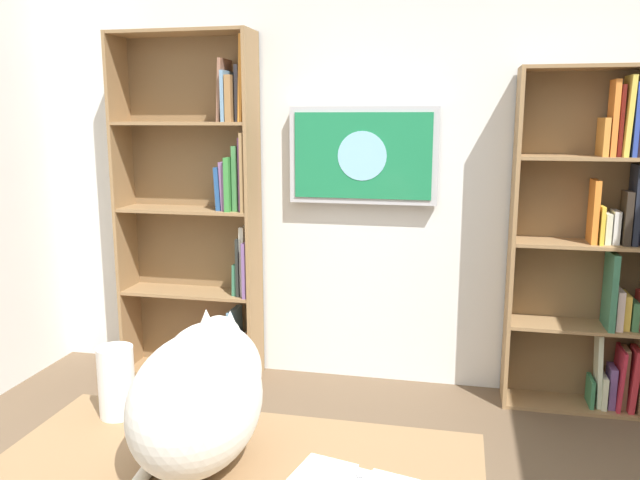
% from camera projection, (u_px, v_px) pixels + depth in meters
% --- Properties ---
extents(wall_back, '(4.52, 0.06, 2.70)m').
position_uv_depth(wall_back, '(377.00, 171.00, 3.96)').
color(wall_back, silver).
rests_on(wall_back, ground).
extents(bookshelf_left, '(0.76, 0.28, 1.95)m').
position_uv_depth(bookshelf_left, '(598.00, 239.00, 3.59)').
color(bookshelf_left, '#937047').
rests_on(bookshelf_left, ground).
extents(bookshelf_right, '(0.91, 0.28, 2.19)m').
position_uv_depth(bookshelf_right, '(206.00, 216.00, 4.08)').
color(bookshelf_right, '#937047').
rests_on(bookshelf_right, ground).
extents(wall_mounted_tv, '(0.91, 0.07, 0.59)m').
position_uv_depth(wall_mounted_tv, '(363.00, 156.00, 3.88)').
color(wall_mounted_tv, '#B7B7BC').
extents(cat, '(0.33, 0.61, 0.38)m').
position_uv_depth(cat, '(201.00, 392.00, 1.69)').
color(cat, silver).
rests_on(cat, desk).
extents(paper_towel_roll, '(0.11, 0.11, 0.22)m').
position_uv_depth(paper_towel_roll, '(116.00, 382.00, 1.96)').
color(paper_towel_roll, white).
rests_on(paper_towel_roll, desk).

